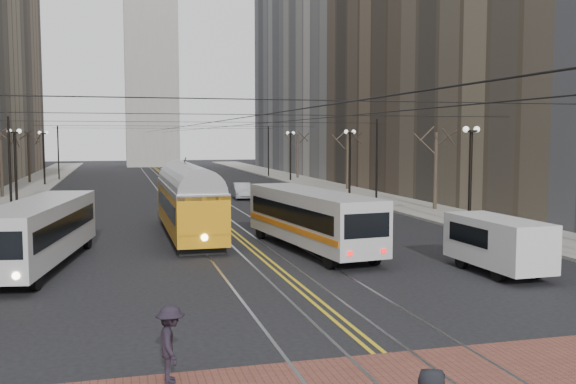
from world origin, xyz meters
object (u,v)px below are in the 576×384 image
sedan_grey (348,209)px  sedan_silver (242,191)px  cargo_van (497,246)px  streetcar (188,208)px  transit_bus (40,234)px  pedestrian_d (171,344)px  rear_bus (311,221)px

sedan_grey → sedan_silver: sedan_grey is taller
cargo_van → sedan_grey: bearing=89.5°
streetcar → sedan_grey: bearing=18.4°
transit_bus → pedestrian_d: size_ratio=6.38×
streetcar → rear_bus: (5.03, -5.77, -0.11)m
cargo_van → sedan_grey: size_ratio=1.10×
transit_bus → sedan_silver: transit_bus is taller
transit_bus → pedestrian_d: 14.37m
transit_bus → rear_bus: 11.74m
rear_bus → streetcar: bearing=124.0°
streetcar → sedan_grey: (10.23, 3.42, -0.74)m
transit_bus → sedan_grey: transit_bus is taller
transit_bus → sedan_silver: size_ratio=2.64×
rear_bus → sedan_silver: bearing=79.3°
rear_bus → cargo_van: rear_bus is taller
cargo_van → sedan_silver: bearing=95.4°
rear_bus → pedestrian_d: size_ratio=6.35×
streetcar → pedestrian_d: (-2.57, -20.36, -0.64)m
streetcar → sedan_grey: streetcar is taller
cargo_van → sedan_silver: cargo_van is taller
sedan_grey → sedan_silver: bearing=107.9°
streetcar → sedan_silver: (6.63, 19.55, -0.83)m
transit_bus → streetcar: size_ratio=0.84×
transit_bus → rear_bus: size_ratio=1.00×
cargo_van → sedan_silver: (-3.90, 32.01, -0.41)m
rear_bus → sedan_silver: rear_bus is taller
streetcar → cargo_van: (10.53, -12.46, -0.42)m
streetcar → cargo_van: streetcar is taller
rear_bus → sedan_grey: rear_bus is taller
rear_bus → cargo_van: size_ratio=2.18×
cargo_van → sedan_grey: cargo_van is taller
cargo_van → rear_bus: bearing=127.9°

